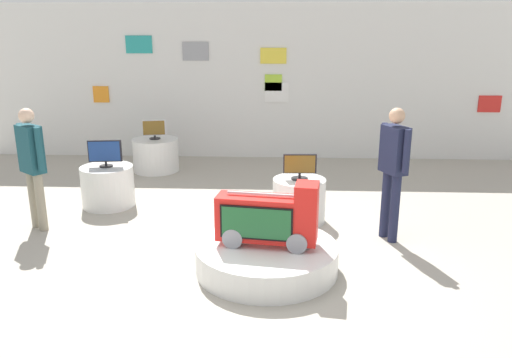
# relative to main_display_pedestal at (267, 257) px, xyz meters

# --- Properties ---
(ground_plane) EXTENTS (30.00, 30.00, 0.00)m
(ground_plane) POSITION_rel_main_display_pedestal_xyz_m (-0.29, -0.02, -0.16)
(ground_plane) COLOR #A8A091
(back_wall_display) EXTENTS (11.92, 0.13, 3.20)m
(back_wall_display) POSITION_rel_main_display_pedestal_xyz_m (-0.30, 5.46, 1.44)
(back_wall_display) COLOR silver
(back_wall_display) RESTS_ON ground
(main_display_pedestal) EXTENTS (1.64, 1.64, 0.32)m
(main_display_pedestal) POSITION_rel_main_display_pedestal_xyz_m (0.00, 0.00, 0.00)
(main_display_pedestal) COLOR silver
(main_display_pedestal) RESTS_ON ground
(novelty_firetruck_tv) EXTENTS (1.17, 0.51, 0.76)m
(novelty_firetruck_tv) POSITION_rel_main_display_pedestal_xyz_m (0.02, -0.01, 0.47)
(novelty_firetruck_tv) COLOR gray
(novelty_firetruck_tv) RESTS_ON main_display_pedestal
(display_pedestal_left_rear) EXTENTS (0.75, 0.75, 0.64)m
(display_pedestal_left_rear) POSITION_rel_main_display_pedestal_xyz_m (0.42, 1.58, 0.16)
(display_pedestal_left_rear) COLOR silver
(display_pedestal_left_rear) RESTS_ON ground
(tv_on_left_rear) EXTENTS (0.47, 0.24, 0.37)m
(tv_on_left_rear) POSITION_rel_main_display_pedestal_xyz_m (0.42, 1.58, 0.67)
(tv_on_left_rear) COLOR black
(tv_on_left_rear) RESTS_ON display_pedestal_left_rear
(display_pedestal_center_rear) EXTENTS (0.88, 0.88, 0.64)m
(display_pedestal_center_rear) POSITION_rel_main_display_pedestal_xyz_m (-2.27, 4.22, 0.16)
(display_pedestal_center_rear) COLOR silver
(display_pedestal_center_rear) RESTS_ON ground
(tv_on_center_rear) EXTENTS (0.44, 0.21, 0.37)m
(tv_on_center_rear) POSITION_rel_main_display_pedestal_xyz_m (-2.27, 4.21, 0.67)
(tv_on_center_rear) COLOR black
(tv_on_center_rear) RESTS_ON display_pedestal_center_rear
(display_pedestal_right_rear) EXTENTS (0.81, 0.81, 0.64)m
(display_pedestal_right_rear) POSITION_rel_main_display_pedestal_xyz_m (-2.54, 2.14, 0.16)
(display_pedestal_right_rear) COLOR silver
(display_pedestal_right_rear) RESTS_ON ground
(tv_on_right_rear) EXTENTS (0.51, 0.21, 0.42)m
(tv_on_right_rear) POSITION_rel_main_display_pedestal_xyz_m (-2.54, 2.13, 0.70)
(tv_on_right_rear) COLOR black
(tv_on_right_rear) RESTS_ON display_pedestal_right_rear
(shopper_browsing_near_truck) EXTENTS (0.34, 0.52, 1.75)m
(shopper_browsing_near_truck) POSITION_rel_main_display_pedestal_xyz_m (1.59, 1.00, 0.87)
(shopper_browsing_near_truck) COLOR #1E233F
(shopper_browsing_near_truck) RESTS_ON ground
(shopper_browsing_rear) EXTENTS (0.46, 0.39, 1.69)m
(shopper_browsing_rear) POSITION_rel_main_display_pedestal_xyz_m (-3.20, 1.14, 0.83)
(shopper_browsing_rear) COLOR gray
(shopper_browsing_rear) RESTS_ON ground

